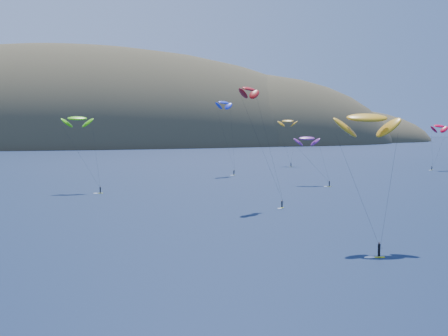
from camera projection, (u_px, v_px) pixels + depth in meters
name	position (u px, v px, depth m)	size (l,w,h in m)	color
island	(99.00, 155.00, 597.82)	(730.00, 300.00, 210.00)	#3D3526
kitesurfer_2	(367.00, 118.00, 92.84)	(10.41, 13.42, 21.57)	#F1FF1C
kitesurfer_3	(77.00, 119.00, 168.37)	(9.47, 11.25, 21.90)	#F1FF1C
kitesurfer_4	(224.00, 103.00, 224.13)	(8.95, 8.93, 28.28)	#F1FF1C
kitesurfer_6	(307.00, 138.00, 187.54)	(8.14, 12.39, 15.95)	#F1FF1C
kitesurfer_8	(439.00, 126.00, 249.89)	(10.40, 5.96, 19.97)	#F1FF1C
kitesurfer_9	(249.00, 89.00, 135.51)	(9.91, 9.45, 27.65)	#F1FF1C
kitesurfer_11	(288.00, 121.00, 275.35)	(8.89, 14.17, 21.97)	#F1FF1C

